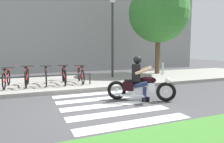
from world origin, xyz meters
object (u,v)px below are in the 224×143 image
bicycle_2 (27,77)px  street_lamp (113,31)px  bicycle_5 (81,75)px  bicycle_1 (6,79)px  tree_near_rack (159,13)px  bicycle_4 (64,75)px  bicycle_3 (46,76)px  rider (139,75)px  motorcycle (141,86)px  bike_rack (37,77)px

bicycle_2 → street_lamp: (4.25, 1.20, 2.09)m
bicycle_5 → bicycle_2: bearing=-180.0°
bicycle_1 → tree_near_rack: (8.15, 1.60, 3.30)m
bicycle_2 → tree_near_rack: (7.42, 1.60, 3.28)m
bicycle_4 → street_lamp: (2.78, 1.20, 2.10)m
bicycle_1 → bicycle_4: bicycle_4 is taller
bicycle_3 → bicycle_4: (0.74, -0.00, 0.00)m
rider → bicycle_2: size_ratio=0.87×
bicycle_3 → bicycle_5: bicycle_3 is taller
bicycle_5 → rider: bearing=-72.2°
bicycle_4 → street_lamp: 3.68m
motorcycle → bike_rack: motorcycle is taller
rider → tree_near_rack: size_ratio=0.25×
bicycle_1 → bike_rack: bicycle_1 is taller
bicycle_4 → street_lamp: street_lamp is taller
rider → bicycle_2: rider is taller
bicycle_5 → motorcycle: bearing=-71.4°
rider → tree_near_rack: bearing=49.4°
bicycle_5 → tree_near_rack: tree_near_rack is taller
bicycle_2 → bicycle_4: bearing=0.0°
bicycle_2 → bicycle_3: bearing=0.0°
bicycle_2 → bicycle_3: bicycle_2 is taller
bike_rack → bicycle_4: bearing=26.6°
bicycle_5 → bike_rack: (-1.84, -0.55, 0.07)m
bicycle_2 → bicycle_5: size_ratio=1.02×
motorcycle → street_lamp: 5.07m
rider → street_lamp: bearing=77.4°
bicycle_5 → bicycle_4: bearing=-180.0°
rider → bicycle_1: bearing=140.8°
bike_rack → bicycle_3: bearing=56.3°
bicycle_3 → bike_rack: 0.67m
bicycle_4 → street_lamp: bearing=23.4°
bicycle_1 → bicycle_3: bearing=-0.0°
bicycle_4 → tree_near_rack: tree_near_rack is taller
bicycle_4 → bike_rack: size_ratio=0.39×
tree_near_rack → street_lamp: bearing=-172.8°
tree_near_rack → bicycle_5: bearing=-162.9°
bicycle_4 → bike_rack: bearing=-153.4°
bicycle_1 → bicycle_4: 2.21m
bike_rack → rider: bearing=-43.0°
bicycle_5 → bicycle_1: bearing=180.0°
rider → bike_rack: 3.96m
bicycle_2 → bicycle_4: bicycle_2 is taller
bicycle_2 → bike_rack: 0.67m
rider → bike_rack: (-2.89, 2.70, -0.25)m
bicycle_1 → motorcycle: bearing=-39.1°
rider → bicycle_4: 3.73m
bicycle_1 → bicycle_3: 1.47m
bike_rack → bicycle_1: bearing=153.4°
bicycle_2 → bicycle_5: bicycle_2 is taller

